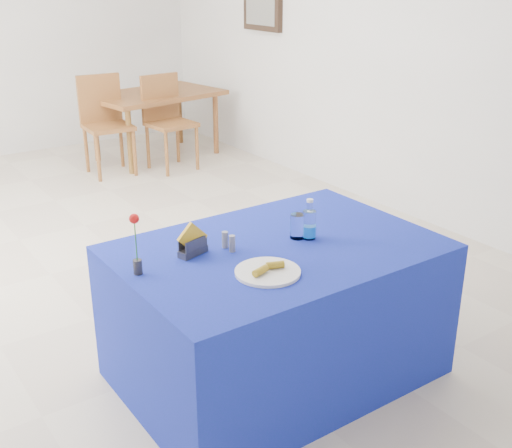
# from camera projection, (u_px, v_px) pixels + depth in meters

# --- Properties ---
(floor) EXTENTS (7.00, 7.00, 0.00)m
(floor) POSITION_uv_depth(u_px,v_px,m) (121.00, 256.00, 4.95)
(floor) COLOR beige
(floor) RESTS_ON ground
(room_shell) EXTENTS (7.00, 7.00, 7.00)m
(room_shell) POSITION_uv_depth(u_px,v_px,m) (101.00, 20.00, 4.30)
(room_shell) COLOR silver
(room_shell) RESTS_ON ground
(picture_frame) EXTENTS (0.06, 0.64, 0.52)m
(picture_frame) POSITION_uv_depth(u_px,v_px,m) (263.00, 5.00, 6.85)
(picture_frame) COLOR black
(picture_frame) RESTS_ON room_shell
(picture_art) EXTENTS (0.02, 0.52, 0.40)m
(picture_art) POSITION_uv_depth(u_px,v_px,m) (261.00, 6.00, 6.84)
(picture_art) COLOR #998C66
(picture_art) RESTS_ON room_shell
(plate) EXTENTS (0.31, 0.31, 0.01)m
(plate) POSITION_uv_depth(u_px,v_px,m) (268.00, 272.00, 2.95)
(plate) COLOR silver
(plate) RESTS_ON blue_table
(drinking_glass) EXTENTS (0.08, 0.08, 0.13)m
(drinking_glass) POSITION_uv_depth(u_px,v_px,m) (298.00, 226.00, 3.32)
(drinking_glass) COLOR white
(drinking_glass) RESTS_ON blue_table
(salt_shaker) EXTENTS (0.03, 0.03, 0.08)m
(salt_shaker) POSITION_uv_depth(u_px,v_px,m) (232.00, 244.00, 3.17)
(salt_shaker) COLOR slate
(salt_shaker) RESTS_ON blue_table
(pepper_shaker) EXTENTS (0.03, 0.03, 0.08)m
(pepper_shaker) POSITION_uv_depth(u_px,v_px,m) (225.00, 240.00, 3.21)
(pepper_shaker) COLOR slate
(pepper_shaker) RESTS_ON blue_table
(blue_table) EXTENTS (1.60, 1.10, 0.76)m
(blue_table) POSITION_uv_depth(u_px,v_px,m) (277.00, 312.00, 3.39)
(blue_table) COLOR navy
(blue_table) RESTS_ON floor
(water_bottle) EXTENTS (0.07, 0.07, 0.21)m
(water_bottle) POSITION_uv_depth(u_px,v_px,m) (309.00, 225.00, 3.31)
(water_bottle) COLOR white
(water_bottle) RESTS_ON blue_table
(napkin_holder) EXTENTS (0.17, 0.10, 0.17)m
(napkin_holder) POSITION_uv_depth(u_px,v_px,m) (193.00, 245.00, 3.13)
(napkin_holder) COLOR #38383D
(napkin_holder) RESTS_ON blue_table
(rose_vase) EXTENTS (0.05, 0.05, 0.29)m
(rose_vase) POSITION_uv_depth(u_px,v_px,m) (136.00, 246.00, 2.90)
(rose_vase) COLOR #242429
(rose_vase) RESTS_ON blue_table
(oak_table) EXTENTS (1.57, 1.14, 0.76)m
(oak_table) POSITION_uv_depth(u_px,v_px,m) (155.00, 99.00, 7.32)
(oak_table) COLOR brown
(oak_table) RESTS_ON floor
(chair_bg_left) EXTENTS (0.49, 0.49, 1.04)m
(chair_bg_left) POSITION_uv_depth(u_px,v_px,m) (105.00, 117.00, 6.80)
(chair_bg_left) COLOR brown
(chair_bg_left) RESTS_ON floor
(chair_bg_right) EXTENTS (0.49, 0.49, 1.01)m
(chair_bg_right) POSITION_uv_depth(u_px,v_px,m) (166.00, 115.00, 6.97)
(chair_bg_right) COLOR brown
(chair_bg_right) RESTS_ON floor
(banana_pieces) EXTENTS (0.18, 0.07, 0.03)m
(banana_pieces) POSITION_uv_depth(u_px,v_px,m) (268.00, 268.00, 2.93)
(banana_pieces) COLOR yellow
(banana_pieces) RESTS_ON plate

